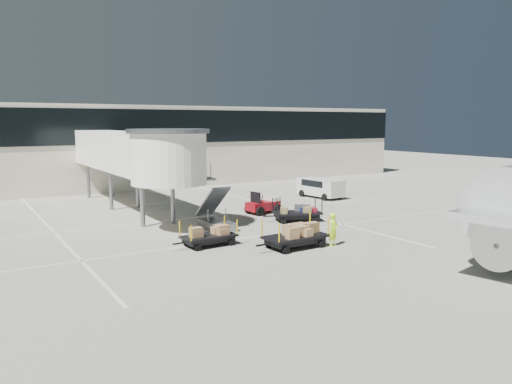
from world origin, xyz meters
TOP-DOWN VIEW (x-y plane):
  - ground at (0.00, 0.00)m, footprint 140.00×140.00m
  - lane_markings at (-0.67, 9.33)m, footprint 40.00×30.00m
  - terminal at (-0.35, 29.94)m, footprint 64.00×12.11m
  - jet_bridge at (-3.97, 12.26)m, footprint 5.70×20.40m
  - baggage_tug at (3.84, 7.99)m, footprint 2.56×1.82m
  - suitcase_cart at (4.17, 4.41)m, footprint 3.83×2.48m
  - box_cart_near at (-0.05, -1.12)m, footprint 4.08×1.76m
  - box_cart_far at (-3.70, 1.57)m, footprint 3.51×1.57m
  - ground_worker at (1.87, -1.88)m, footprint 0.73×0.59m
  - minivan at (11.86, 11.74)m, footprint 2.16×4.37m

SIDE VIEW (x-z plane):
  - ground at x=0.00m, z-range 0.00..0.00m
  - lane_markings at x=-0.67m, z-range 0.00..0.02m
  - suitcase_cart at x=4.17m, z-range -0.21..1.27m
  - box_cart_far at x=-3.70m, z-range -0.12..1.24m
  - baggage_tug at x=3.84m, z-range -0.22..1.37m
  - box_cart_near at x=-0.05m, z-range -0.17..1.42m
  - ground_worker at x=1.87m, z-range 0.00..1.75m
  - minivan at x=11.86m, z-range 0.16..1.77m
  - terminal at x=-0.35m, z-range -3.49..11.71m
  - jet_bridge at x=-3.97m, z-range 1.27..7.30m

